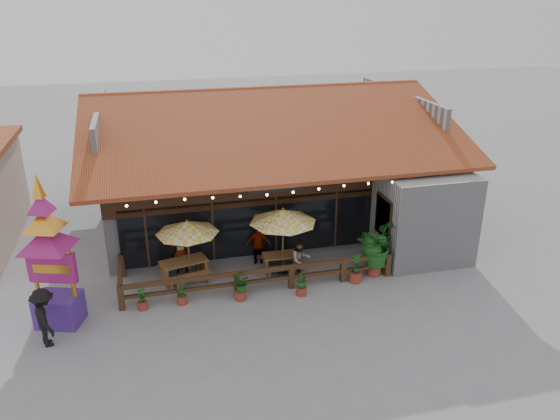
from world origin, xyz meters
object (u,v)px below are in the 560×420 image
object	(u,v)px
umbrella_left	(187,228)
thai_sign_tower	(47,242)
pedestrian	(45,318)
picnic_table_left	(184,267)
umbrella_right	(283,216)
picnic_table_right	(282,260)
tropical_plant	(375,245)

from	to	relation	value
umbrella_left	thai_sign_tower	bearing A→B (deg)	-157.46
pedestrian	picnic_table_left	bearing A→B (deg)	-77.38
umbrella_right	picnic_table_right	xyz separation A→B (m)	(0.01, 0.13, -1.87)
umbrella_left	picnic_table_left	xyz separation A→B (m)	(-0.22, 0.04, -1.60)
umbrella_left	umbrella_right	size ratio (longest dim) A/B	0.93
picnic_table_left	umbrella_left	bearing A→B (deg)	-11.27
thai_sign_tower	umbrella_right	bearing A→B (deg)	10.93
picnic_table_right	umbrella_right	bearing A→B (deg)	-94.49
umbrella_left	thai_sign_tower	size ratio (longest dim) A/B	0.45
umbrella_left	thai_sign_tower	world-z (taller)	thai_sign_tower
umbrella_left	tropical_plant	bearing A→B (deg)	-10.49
picnic_table_left	tropical_plant	size ratio (longest dim) A/B	0.94
thai_sign_tower	tropical_plant	world-z (taller)	thai_sign_tower
tropical_plant	pedestrian	size ratio (longest dim) A/B	1.11
picnic_table_right	pedestrian	xyz separation A→B (m)	(-8.15, -2.80, 0.47)
umbrella_left	picnic_table_right	world-z (taller)	umbrella_left
tropical_plant	umbrella_left	bearing A→B (deg)	169.51
thai_sign_tower	pedestrian	size ratio (longest dim) A/B	2.89
umbrella_right	pedestrian	world-z (taller)	umbrella_right
pedestrian	umbrella_right	bearing A→B (deg)	-93.56
picnic_table_right	pedestrian	distance (m)	8.63
umbrella_left	tropical_plant	size ratio (longest dim) A/B	1.18
picnic_table_right	pedestrian	size ratio (longest dim) A/B	0.80
picnic_table_right	thai_sign_tower	bearing A→B (deg)	-168.17
picnic_table_left	tropical_plant	world-z (taller)	tropical_plant
picnic_table_right	tropical_plant	world-z (taller)	tropical_plant
picnic_table_left	pedestrian	size ratio (longest dim) A/B	1.04
thai_sign_tower	picnic_table_right	bearing A→B (deg)	11.83
tropical_plant	pedestrian	bearing A→B (deg)	-171.59
picnic_table_right	tropical_plant	bearing A→B (deg)	-18.30
tropical_plant	pedestrian	xyz separation A→B (m)	(-11.48, -1.70, -0.26)
umbrella_left	umbrella_right	world-z (taller)	umbrella_right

